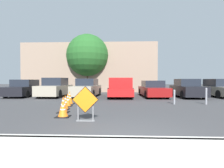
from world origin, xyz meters
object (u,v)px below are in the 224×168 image
Objects in this scene: traffic_cone_third at (65,102)px; pickup_truck at (120,88)px; parked_car_third at (87,88)px; traffic_cone_second at (63,105)px; bollard_second at (206,96)px; traffic_cone_nearest at (63,110)px; parked_car_fifth at (187,89)px; traffic_cone_fifth at (70,98)px; parked_car_fourth at (153,89)px; road_closed_sign at (85,103)px; parked_car_second at (55,88)px; bollard_nearest at (174,97)px; traffic_cone_fourth at (68,100)px; parked_car_nearest at (25,89)px; parked_car_sixth at (219,89)px.

pickup_truck is at bearing 67.02° from traffic_cone_third.
pickup_truck is (2.84, -0.04, 0.01)m from parked_car_third.
bollard_second reaches higher than traffic_cone_second.
traffic_cone_nearest is 0.13× the size of parked_car_fifth.
traffic_cone_fifth is 7.67m from parked_car_fourth.
road_closed_sign is 0.28× the size of parked_car_second.
bollard_nearest is at bearing 125.62° from pickup_truck.
pickup_truck reaches higher than parked_car_fourth.
bollard_second is at bearing 7.56° from traffic_cone_fourth.
parked_car_nearest is 14.19m from parked_car_fifth.
parked_car_third is at bearing 94.02° from traffic_cone_nearest.
bollard_second is at bearing 113.30° from parked_car_fourth.
parked_car_fourth is (5.55, 6.79, 0.30)m from traffic_cone_third.
bollard_nearest is at bearing 39.08° from parked_car_sixth.
traffic_cone_second is at bearing 129.78° from road_closed_sign.
parked_car_sixth reaches higher than traffic_cone_fourth.
parked_car_nearest is 2.85m from parked_car_second.
road_closed_sign is 4.67m from traffic_cone_fifth.
parked_car_nearest is 1.04× the size of parked_car_sixth.
traffic_cone_fifth reaches higher than traffic_cone_nearest.
parked_car_fourth reaches higher than traffic_cone_third.
parked_car_fourth is (4.08, 9.20, 0.00)m from road_closed_sign.
pickup_truck reaches higher than parked_car_sixth.
traffic_cone_third is 6.47m from parked_car_third.
parked_car_fourth reaches higher than traffic_cone_fourth.
traffic_cone_nearest is 9.01m from parked_car_second.
parked_car_fourth is at bearing -2.95° from parked_car_fifth.
parked_car_nearest is at bearing -2.98° from parked_car_sixth.
bollard_second is at bearing 35.28° from road_closed_sign.
bollard_second is (5.09, -4.34, -0.22)m from pickup_truck.
traffic_cone_fifth is 0.17× the size of parked_car_fourth.
parked_car_third is 4.71× the size of bollard_second.
pickup_truck reaches higher than traffic_cone_third.
pickup_truck is at bearing 2.87° from parked_car_fifth.
parked_car_sixth is 5.09× the size of bollard_nearest.
parked_car_nearest is (-5.80, 6.76, 0.33)m from traffic_cone_third.
bollard_second is at bearing 83.70° from parked_car_fifth.
parked_car_fourth is at bearing 54.83° from traffic_cone_second.
bollard_nearest is (-5.28, -4.87, -0.24)m from parked_car_sixth.
road_closed_sign is at bearing -144.72° from bollard_second.
bollard_nearest is at bearing 147.71° from parked_car_third.
parked_car_fifth reaches higher than traffic_cone_nearest.
parked_car_third is at bearing -1.81° from pickup_truck.
parked_car_fourth reaches higher than traffic_cone_fifth.
traffic_cone_nearest is 0.13× the size of parked_car_nearest.
traffic_cone_fourth is 0.16× the size of parked_car_sixth.
parked_car_sixth is at bearing 42.69° from bollard_nearest.
traffic_cone_fourth is at bearing 34.10° from parked_car_fifth.
bollard_nearest reaches higher than traffic_cone_fifth.
parked_car_second is (2.84, -0.18, 0.07)m from parked_car_nearest.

